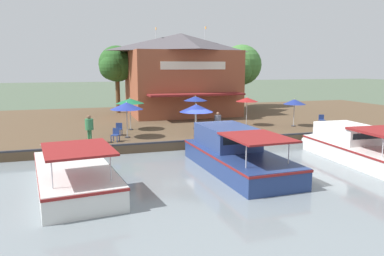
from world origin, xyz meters
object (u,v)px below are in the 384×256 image
motorboat_second_along (352,145)px  motorboat_distant_upstream (72,172)px  patio_umbrella_back_row (130,101)px  patio_umbrella_far_corner (127,106)px  waterfront_restaurant (181,74)px  patio_umbrella_mid_patio_right (294,102)px  cafe_chair_far_corner_seat (322,119)px  person_mid_patio (89,126)px  motorboat_nearest_quay (230,152)px  cafe_chair_facing_river (116,134)px  patio_umbrella_mid_patio_left (196,108)px  person_at_quay_edge (218,121)px  tree_upstream_bank (241,66)px  cafe_chair_back_row_seat (119,128)px  patio_umbrella_near_quay_edge (247,100)px  patio_umbrella_by_entrance (195,99)px  tree_downstream_bank (116,65)px

motorboat_second_along → motorboat_distant_upstream: size_ratio=0.96×
patio_umbrella_back_row → patio_umbrella_far_corner: patio_umbrella_far_corner is taller
waterfront_restaurant → patio_umbrella_mid_patio_right: (10.39, 6.41, -2.06)m
waterfront_restaurant → cafe_chair_far_corner_seat: waterfront_restaurant is taller
person_mid_patio → motorboat_nearest_quay: (5.75, 6.97, -0.87)m
cafe_chair_facing_river → motorboat_distant_upstream: size_ratio=0.09×
motorboat_distant_upstream → patio_umbrella_mid_patio_left: bearing=129.7°
waterfront_restaurant → person_at_quay_edge: size_ratio=6.40×
patio_umbrella_far_corner → motorboat_distant_upstream: patio_umbrella_far_corner is taller
cafe_chair_far_corner_seat → person_mid_patio: (1.95, -18.35, 0.65)m
patio_umbrella_far_corner → cafe_chair_far_corner_seat: size_ratio=2.85×
patio_umbrella_mid_patio_left → tree_upstream_bank: 19.30m
patio_umbrella_mid_patio_left → cafe_chair_back_row_seat: patio_umbrella_mid_patio_left is taller
patio_umbrella_near_quay_edge → patio_umbrella_far_corner: size_ratio=0.96×
patio_umbrella_near_quay_edge → tree_upstream_bank: 14.02m
patio_umbrella_mid_patio_right → patio_umbrella_near_quay_edge: (-1.44, -3.45, 0.14)m
waterfront_restaurant → tree_upstream_bank: (-3.78, 8.21, 0.73)m
patio_umbrella_by_entrance → patio_umbrella_mid_patio_left: patio_umbrella_by_entrance is taller
cafe_chair_far_corner_seat → motorboat_distant_upstream: bearing=-66.8°
patio_umbrella_far_corner → motorboat_distant_upstream: (7.61, -3.52, -2.11)m
patio_umbrella_back_row → patio_umbrella_far_corner: (3.07, -0.66, -0.04)m
patio_umbrella_by_entrance → cafe_chair_back_row_seat: size_ratio=2.99×
patio_umbrella_mid_patio_right → patio_umbrella_by_entrance: bearing=-98.2°
patio_umbrella_mid_patio_left → cafe_chair_back_row_seat: bearing=-111.1°
patio_umbrella_by_entrance → person_at_quay_edge: bearing=10.9°
patio_umbrella_near_quay_edge → motorboat_nearest_quay: patio_umbrella_near_quay_edge is taller
motorboat_distant_upstream → tree_downstream_bank: bearing=168.5°
cafe_chair_facing_river → cafe_chair_far_corner_seat: same height
patio_umbrella_near_quay_edge → motorboat_nearest_quay: (9.31, -5.40, -1.84)m
tree_upstream_bank → patio_umbrella_back_row: bearing=-50.4°
person_mid_patio → tree_downstream_bank: bearing=167.6°
patio_umbrella_back_row → patio_umbrella_far_corner: size_ratio=1.00×
patio_umbrella_far_corner → cafe_chair_facing_river: patio_umbrella_far_corner is taller
patio_umbrella_back_row → tree_upstream_bank: (-11.98, 14.48, 2.57)m
patio_umbrella_far_corner → patio_umbrella_mid_patio_left: size_ratio=1.06×
cafe_chair_far_corner_seat → cafe_chair_back_row_seat: (-0.37, -16.31, 0.00)m
waterfront_restaurant → motorboat_second_along: (18.65, 5.04, -3.81)m
motorboat_second_along → tree_upstream_bank: tree_upstream_bank is taller
cafe_chair_back_row_seat → motorboat_second_along: bearing=55.7°
cafe_chair_facing_river → tree_upstream_bank: tree_upstream_bank is taller
tree_downstream_bank → patio_umbrella_back_row: bearing=-0.9°
motorboat_second_along → cafe_chair_facing_river: bearing=-116.1°
patio_umbrella_back_row → patio_umbrella_mid_patio_left: (3.94, 3.93, -0.24)m
patio_umbrella_near_quay_edge → cafe_chair_far_corner_seat: patio_umbrella_near_quay_edge is taller
motorboat_second_along → tree_downstream_bank: bearing=-152.3°
waterfront_restaurant → patio_umbrella_near_quay_edge: bearing=18.3°
patio_umbrella_back_row → motorboat_nearest_quay: bearing=20.8°
waterfront_restaurant → cafe_chair_back_row_seat: (10.19, -7.38, -3.54)m
patio_umbrella_mid_patio_right → person_mid_patio: bearing=-82.4°
patio_umbrella_far_corner → cafe_chair_back_row_seat: 2.04m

